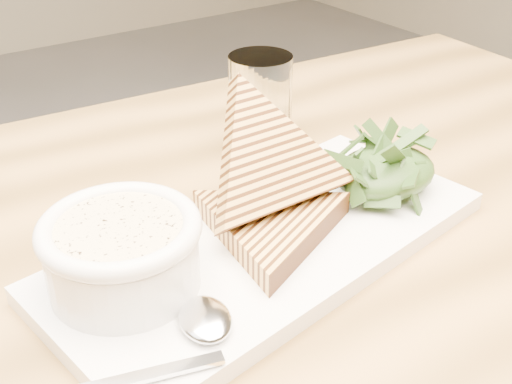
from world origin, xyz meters
TOP-DOWN VIEW (x-y plane):
  - table_top at (-0.07, -0.04)m, footprint 1.35×0.95m
  - table_leg_br at (0.53, 0.34)m, footprint 0.06×0.06m
  - platter at (-0.00, -0.00)m, footprint 0.41×0.23m
  - soup_bowl at (-0.13, 0.01)m, footprint 0.11×0.11m
  - soup at (-0.13, 0.01)m, footprint 0.10×0.10m
  - bowl_rim at (-0.13, 0.01)m, footprint 0.12×0.12m
  - sandwich_flat at (-0.00, -0.00)m, footprint 0.21×0.21m
  - sandwich_lean at (0.01, 0.02)m, footprint 0.16×0.18m
  - salad_base at (0.13, -0.00)m, footprint 0.10×0.08m
  - arugula_pile at (0.13, -0.00)m, footprint 0.11×0.10m
  - spoon_bowl at (-0.11, -0.06)m, footprint 0.05×0.06m
  - spoon_handle at (-0.17, -0.08)m, footprint 0.12×0.04m
  - glass_far at (0.11, 0.17)m, footprint 0.07×0.07m

SIDE VIEW (x-z plane):
  - table_leg_br at x=0.53m, z-range 0.00..0.71m
  - table_top at x=-0.07m, z-range 0.71..0.75m
  - platter at x=0.00m, z-range 0.75..0.76m
  - spoon_handle at x=-0.17m, z-range 0.76..0.77m
  - spoon_bowl at x=-0.11m, z-range 0.76..0.77m
  - sandwich_flat at x=0.00m, z-range 0.76..0.78m
  - salad_base at x=0.13m, z-range 0.76..0.80m
  - soup_bowl at x=-0.13m, z-range 0.76..0.81m
  - arugula_pile at x=0.13m, z-range 0.76..0.82m
  - glass_far at x=0.11m, z-range 0.75..0.85m
  - soup at x=-0.13m, z-range 0.81..0.82m
  - bowl_rim at x=-0.13m, z-range 0.81..0.82m
  - sandwich_lean at x=0.01m, z-range 0.72..0.90m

